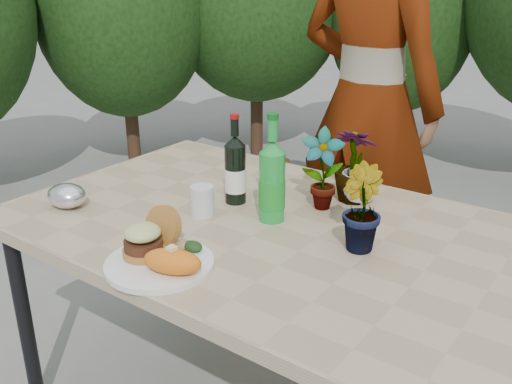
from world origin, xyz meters
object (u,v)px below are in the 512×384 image
Objects in this scene: dinner_plate at (159,264)px; person at (368,103)px; wine_bottle at (235,171)px; patio_table at (272,242)px.

person is (-0.06, 1.31, 0.17)m from dinner_plate.
dinner_plate is 0.48m from wine_bottle.
wine_bottle is 0.86m from person.
patio_table is 0.27m from wine_bottle.
dinner_plate is 0.15× the size of person.
patio_table is 5.71× the size of dinner_plate.
wine_bottle is at bearing 159.16° from patio_table.
person is (-0.15, 0.93, 0.23)m from patio_table.
dinner_plate reaches higher than patio_table.
patio_table is 0.97m from person.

